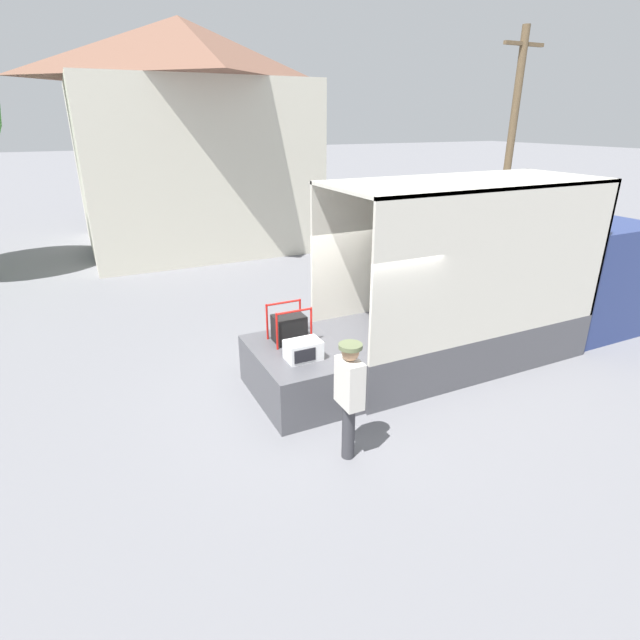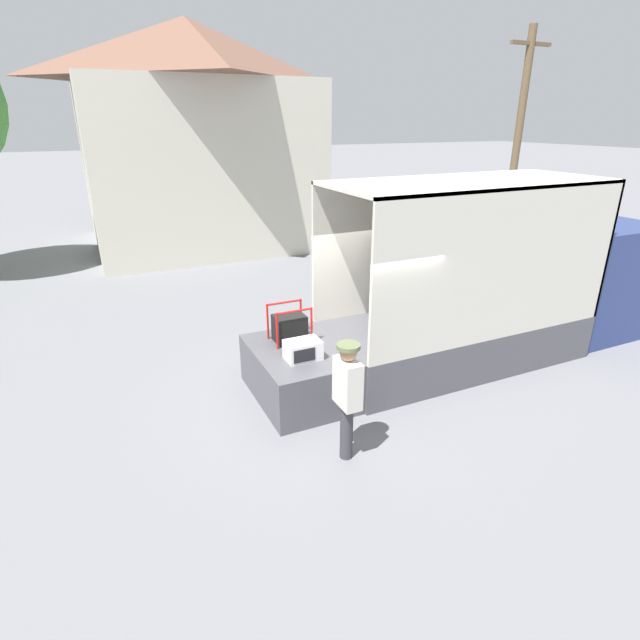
# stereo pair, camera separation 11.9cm
# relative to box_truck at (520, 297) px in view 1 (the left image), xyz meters

# --- Properties ---
(ground_plane) EXTENTS (160.00, 160.00, 0.00)m
(ground_plane) POSITION_rel_box_truck_xyz_m (-4.24, 0.00, -1.02)
(ground_plane) COLOR slate
(box_truck) EXTENTS (7.26, 2.11, 3.43)m
(box_truck) POSITION_rel_box_truck_xyz_m (0.00, 0.00, 0.00)
(box_truck) COLOR navy
(box_truck) RESTS_ON ground
(tailgate_deck) EXTENTS (1.45, 2.01, 0.86)m
(tailgate_deck) POSITION_rel_box_truck_xyz_m (-4.96, 0.00, -0.59)
(tailgate_deck) COLOR #4C4C51
(tailgate_deck) RESTS_ON ground
(microwave) EXTENTS (0.56, 0.39, 0.31)m
(microwave) POSITION_rel_box_truck_xyz_m (-5.03, -0.35, -0.00)
(microwave) COLOR white
(microwave) RESTS_ON tailgate_deck
(portable_generator) EXTENTS (0.65, 0.50, 0.64)m
(portable_generator) POSITION_rel_box_truck_xyz_m (-4.94, 0.40, 0.08)
(portable_generator) COLOR black
(portable_generator) RESTS_ON tailgate_deck
(worker_person) EXTENTS (0.31, 0.44, 1.74)m
(worker_person) POSITION_rel_box_truck_xyz_m (-5.02, -1.83, 0.05)
(worker_person) COLOR #38383D
(worker_person) RESTS_ON ground
(house_backdrop) EXTENTS (7.90, 7.51, 7.59)m
(house_backdrop) POSITION_rel_box_truck_xyz_m (-3.83, 12.33, 2.85)
(house_backdrop) COLOR beige
(house_backdrop) RESTS_ON ground
(utility_pole) EXTENTS (1.80, 0.28, 7.44)m
(utility_pole) POSITION_rel_box_truck_xyz_m (7.15, 7.78, 2.85)
(utility_pole) COLOR brown
(utility_pole) RESTS_ON ground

